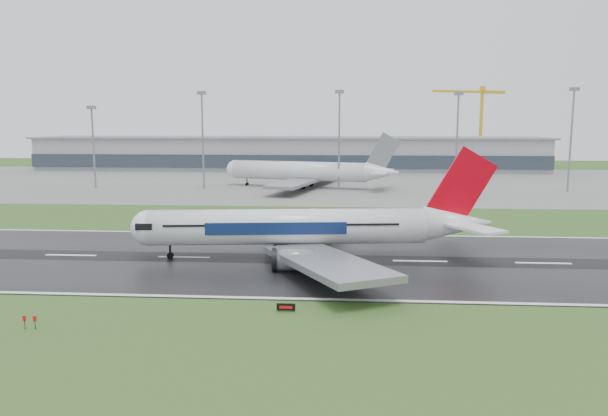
{
  "coord_description": "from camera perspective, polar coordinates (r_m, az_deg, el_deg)",
  "views": [
    {
      "loc": [
        27.3,
        -93.66,
        23.01
      ],
      "look_at": [
        19.79,
        12.0,
        7.0
      ],
      "focal_mm": 33.77,
      "sensor_mm": 36.0,
      "label": 1
    }
  ],
  "objects": [
    {
      "name": "ground",
      "position": [
        100.23,
        -11.9,
        -4.87
      ],
      "size": [
        520.0,
        520.0,
        0.0
      ],
      "primitive_type": "plane",
      "color": "#2D501D",
      "rests_on": "ground"
    },
    {
      "name": "runway",
      "position": [
        100.22,
        -11.9,
        -4.84
      ],
      "size": [
        400.0,
        45.0,
        0.1
      ],
      "primitive_type": "cube",
      "color": "black",
      "rests_on": "ground"
    },
    {
      "name": "apron",
      "position": [
        221.55,
        -3.04,
        2.63
      ],
      "size": [
        400.0,
        130.0,
        0.08
      ],
      "primitive_type": "cube",
      "color": "slate",
      "rests_on": "ground"
    },
    {
      "name": "terminal",
      "position": [
        280.42,
        -1.53,
        5.42
      ],
      "size": [
        240.0,
        36.0,
        15.0
      ],
      "primitive_type": "cube",
      "color": "gray",
      "rests_on": "ground"
    },
    {
      "name": "main_airliner",
      "position": [
        96.3,
        0.94,
        0.3
      ],
      "size": [
        67.27,
        64.71,
        18.03
      ],
      "primitive_type": null,
      "rotation": [
        0.0,
        0.0,
        0.11
      ],
      "color": "white",
      "rests_on": "runway"
    },
    {
      "name": "parked_airliner",
      "position": [
        200.3,
        0.2,
        4.71
      ],
      "size": [
        76.3,
        73.08,
        18.72
      ],
      "primitive_type": null,
      "rotation": [
        0.0,
        0.0,
        -0.24
      ],
      "color": "silver",
      "rests_on": "apron"
    },
    {
      "name": "tower_crane",
      "position": [
        301.39,
        17.22,
        7.71
      ],
      "size": [
        38.72,
        17.49,
        40.68
      ],
      "primitive_type": null,
      "rotation": [
        0.0,
        0.0,
        0.39
      ],
      "color": "gold",
      "rests_on": "ground"
    },
    {
      "name": "runway_sign",
      "position": [
        70.93,
        -1.81,
        -9.9
      ],
      "size": [
        2.3,
        0.77,
        1.04
      ],
      "primitive_type": null,
      "rotation": [
        0.0,
        0.0,
        -0.23
      ],
      "color": "black",
      "rests_on": "ground"
    },
    {
      "name": "floodmast_1",
      "position": [
        212.58,
        -20.25,
        5.55
      ],
      "size": [
        0.64,
        0.64,
        27.32
      ],
      "primitive_type": "cylinder",
      "color": "gray",
      "rests_on": "ground"
    },
    {
      "name": "floodmast_2",
      "position": [
        199.76,
        -10.06,
        6.47
      ],
      "size": [
        0.64,
        0.64,
        32.11
      ],
      "primitive_type": "cylinder",
      "color": "gray",
      "rests_on": "ground"
    },
    {
      "name": "floodmast_3",
      "position": [
        193.79,
        3.52,
        6.55
      ],
      "size": [
        0.64,
        0.64,
        32.31
      ],
      "primitive_type": "cylinder",
      "color": "gray",
      "rests_on": "ground"
    },
    {
      "name": "floodmast_4",
      "position": [
        197.31,
        14.99,
        6.21
      ],
      "size": [
        0.64,
        0.64,
        31.58
      ],
      "primitive_type": "cylinder",
      "color": "gray",
      "rests_on": "ground"
    },
    {
      "name": "floodmast_5",
      "position": [
        207.36,
        25.06,
        5.97
      ],
      "size": [
        0.64,
        0.64,
        32.86
      ],
      "primitive_type": "cylinder",
      "color": "gray",
      "rests_on": "ground"
    }
  ]
}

